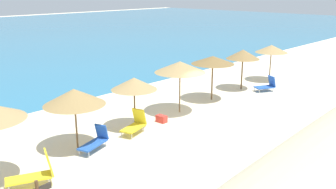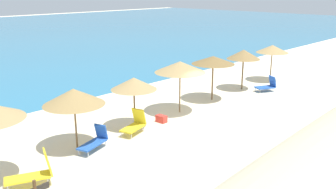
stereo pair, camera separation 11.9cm
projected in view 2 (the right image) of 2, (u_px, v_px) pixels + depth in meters
name	position (u px, v px, depth m)	size (l,w,h in m)	color
ground_plane	(217.00, 120.00, 19.26)	(160.00, 160.00, 0.00)	beige
beach_umbrella_1	(74.00, 97.00, 15.31)	(2.54, 2.54, 2.57)	brown
beach_umbrella_2	(134.00, 84.00, 17.61)	(2.17, 2.17, 2.47)	brown
beach_umbrella_3	(180.00, 67.00, 19.73)	(2.69, 2.69, 2.80)	brown
beach_umbrella_4	(213.00, 60.00, 22.03)	(2.54, 2.54, 2.66)	brown
beach_umbrella_5	(244.00, 54.00, 24.39)	(2.17, 2.17, 2.65)	brown
beach_umbrella_6	(272.00, 49.00, 26.66)	(2.27, 2.27, 2.60)	brown
lounge_chair_0	(135.00, 124.00, 17.38)	(1.47, 0.98, 1.10)	yellow
lounge_chair_1	(34.00, 173.00, 12.70)	(1.66, 1.16, 1.24)	yellow
lounge_chair_2	(95.00, 140.00, 15.64)	(1.56, 0.98, 0.97)	blue
lounge_chair_3	(267.00, 85.00, 24.42)	(1.44, 1.18, 0.99)	blue
cooler_box	(161.00, 119.00, 18.85)	(0.54, 0.32, 0.35)	red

